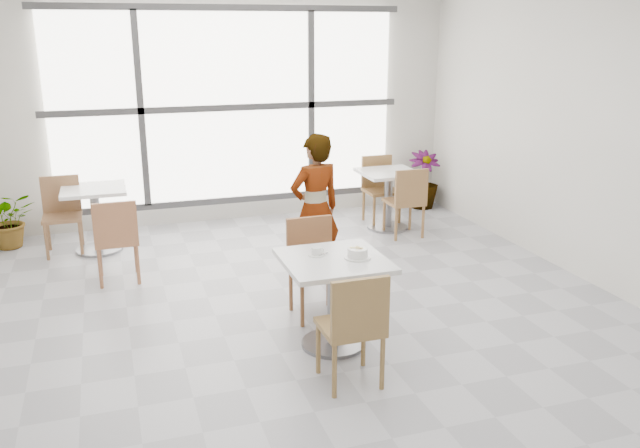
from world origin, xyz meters
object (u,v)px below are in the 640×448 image
object	(u,v)px
chair_far	(313,260)
bg_table_left	(96,210)
coffee_cup	(317,252)
main_table	(334,285)
person	(315,209)
bg_chair_left_far	(62,209)
bg_chair_right_far	(379,184)
plant_left	(9,220)
bg_chair_right_near	(407,198)
bg_table_right	(388,192)
chair_near	(354,323)
oatmeal_bowl	(358,253)
bg_chair_left_near	(116,236)
plant_right	(423,180)

from	to	relation	value
chair_far	bg_table_left	size ratio (longest dim) A/B	1.16
coffee_cup	main_table	bearing A→B (deg)	-45.80
person	bg_table_left	xyz separation A→B (m)	(-2.09, 1.68, -0.27)
bg_chair_left_far	bg_chair_right_far	bearing A→B (deg)	0.10
plant_left	main_table	bearing A→B (deg)	-52.00
bg_chair_right_far	bg_table_left	bearing A→B (deg)	-178.20
main_table	bg_chair_right_far	world-z (taller)	bg_chair_right_far
bg_chair_right_near	bg_table_right	bearing A→B (deg)	-81.39
chair_near	chair_far	distance (m)	1.33
oatmeal_bowl	bg_table_right	size ratio (longest dim) A/B	0.28
coffee_cup	bg_table_right	xyz separation A→B (m)	(1.85, 2.74, -0.29)
oatmeal_bowl	bg_chair_left_near	distance (m)	2.70
chair_far	person	bearing A→B (deg)	70.54
main_table	person	size ratio (longest dim) A/B	0.53
bg_table_right	plant_right	distance (m)	1.19
bg_table_right	plant_right	world-z (taller)	plant_right
bg_chair_left_near	plant_right	xyz separation A→B (m)	(4.23, 1.67, -0.09)
chair_far	bg_chair_left_far	bearing A→B (deg)	131.27
bg_chair_left_far	bg_chair_right_far	size ratio (longest dim) A/B	1.00
chair_far	oatmeal_bowl	world-z (taller)	chair_far
bg_chair_left_near	plant_right	size ratio (longest dim) A/B	1.07
plant_right	coffee_cup	bearing A→B (deg)	-127.83
main_table	person	world-z (taller)	person
person	bg_chair_left_far	distance (m)	3.05
bg_table_right	bg_chair_left_far	distance (m)	3.91
chair_far	bg_chair_right_near	xyz separation A→B (m)	(1.76, 1.76, 0.00)
plant_left	person	bearing A→B (deg)	-35.00
bg_chair_right_far	plant_right	xyz separation A→B (m)	(0.87, 0.44, -0.09)
person	bg_chair_left_near	distance (m)	2.00
bg_chair_right_near	bg_chair_right_far	bearing A→B (deg)	-87.02
main_table	coffee_cup	size ratio (longest dim) A/B	5.03
bg_chair_left_far	plant_left	xyz separation A→B (m)	(-0.61, 0.37, -0.17)
bg_chair_left_near	bg_chair_right_far	size ratio (longest dim) A/B	1.00
chair_near	chair_far	world-z (taller)	same
bg_chair_left_near	coffee_cup	bearing A→B (deg)	128.89
chair_far	main_table	bearing A→B (deg)	-93.52
bg_table_left	bg_chair_left_near	world-z (taller)	bg_chair_left_near
bg_chair_right_near	bg_chair_left_far	bearing A→B (deg)	-10.71
bg_chair_left_far	bg_chair_right_far	distance (m)	3.92
bg_chair_right_near	person	bearing A→B (deg)	34.45
chair_near	plant_left	bearing A→B (deg)	-57.30
plant_left	bg_table_left	bearing A→B (deg)	-25.76
bg_chair_left_near	bg_chair_left_far	bearing A→B (deg)	-65.38
bg_chair_right_near	plant_left	distance (m)	4.71
bg_chair_left_far	plant_left	size ratio (longest dim) A/B	1.32
bg_chair_right_near	plant_right	distance (m)	1.46
plant_right	bg_chair_right_near	bearing A→B (deg)	-124.51
bg_table_left	bg_chair_left_near	distance (m)	1.13
plant_left	bg_chair_right_near	bearing A→B (deg)	-13.70
chair_near	bg_table_right	distance (m)	3.94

